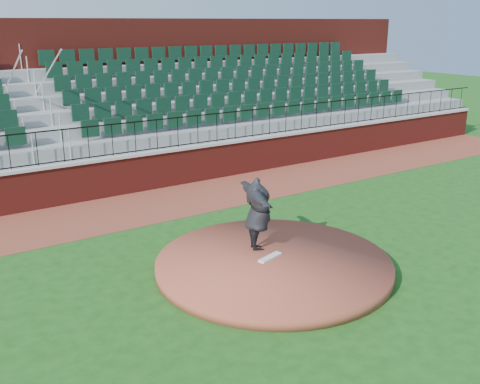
{
  "coord_description": "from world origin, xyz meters",
  "views": [
    {
      "loc": [
        -7.37,
        -9.51,
        5.38
      ],
      "look_at": [
        0.0,
        1.5,
        1.3
      ],
      "focal_mm": 41.57,
      "sensor_mm": 36.0,
      "label": 1
    }
  ],
  "objects": [
    {
      "name": "pitching_rubber",
      "position": [
        -0.37,
        -0.28,
        0.27
      ],
      "size": [
        0.7,
        0.35,
        0.05
      ],
      "primitive_type": "cube",
      "rotation": [
        0.0,
        0.0,
        0.27
      ],
      "color": "silver",
      "rests_on": "pitchers_mound"
    },
    {
      "name": "warning_track",
      "position": [
        0.0,
        5.4,
        0.01
      ],
      "size": [
        34.0,
        3.2,
        0.01
      ],
      "primitive_type": "cube",
      "color": "brown",
      "rests_on": "ground"
    },
    {
      "name": "field_wall",
      "position": [
        0.0,
        7.0,
        0.6
      ],
      "size": [
        34.0,
        0.35,
        1.2
      ],
      "primitive_type": "cube",
      "color": "maroon",
      "rests_on": "ground"
    },
    {
      "name": "concourse_wall",
      "position": [
        0.0,
        12.52,
        2.75
      ],
      "size": [
        34.0,
        0.5,
        5.5
      ],
      "primitive_type": "cube",
      "color": "maroon",
      "rests_on": "ground"
    },
    {
      "name": "pitcher",
      "position": [
        -0.28,
        0.33,
        1.13
      ],
      "size": [
        1.26,
        2.23,
        1.75
      ],
      "primitive_type": "imported",
      "rotation": [
        0.0,
        0.0,
        1.24
      ],
      "color": "black",
      "rests_on": "pitchers_mound"
    },
    {
      "name": "pitchers_mound",
      "position": [
        -0.35,
        -0.38,
        0.12
      ],
      "size": [
        5.31,
        5.31,
        0.25
      ],
      "primitive_type": "cylinder",
      "color": "brown",
      "rests_on": "ground"
    },
    {
      "name": "wall_railing",
      "position": [
        0.0,
        7.0,
        1.8
      ],
      "size": [
        34.0,
        0.05,
        1.0
      ],
      "primitive_type": null,
      "color": "black",
      "rests_on": "wall_cap"
    },
    {
      "name": "seating_stands",
      "position": [
        0.0,
        9.72,
        2.3
      ],
      "size": [
        34.0,
        5.1,
        4.6
      ],
      "primitive_type": null,
      "color": "gray",
      "rests_on": "ground"
    },
    {
      "name": "ground",
      "position": [
        0.0,
        0.0,
        0.0
      ],
      "size": [
        90.0,
        90.0,
        0.0
      ],
      "primitive_type": "plane",
      "color": "#184914",
      "rests_on": "ground"
    },
    {
      "name": "wall_cap",
      "position": [
        0.0,
        7.0,
        1.25
      ],
      "size": [
        34.0,
        0.45,
        0.1
      ],
      "primitive_type": "cube",
      "color": "#B7B7B7",
      "rests_on": "field_wall"
    }
  ]
}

